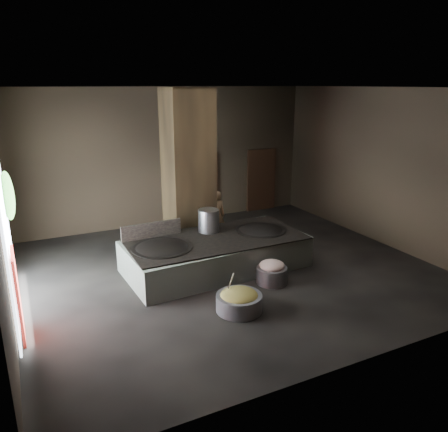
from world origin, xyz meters
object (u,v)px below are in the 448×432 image
meat_basin (272,275)px  wok_left (162,251)px  hearth_platform (216,254)px  wok_right (261,233)px  veg_basin (239,303)px  stock_pot (209,221)px  cook (216,215)px

meat_basin → wok_left: bearing=149.8°
hearth_platform → wok_right: wok_right is taller
veg_basin → wok_left: bearing=113.8°
wok_left → veg_basin: (0.95, -2.16, -0.57)m
stock_pot → veg_basin: size_ratio=0.61×
stock_pot → cook: size_ratio=0.39×
stock_pot → veg_basin: stock_pot is taller
wok_left → cook: size_ratio=0.93×
stock_pot → meat_basin: (0.78, -1.93, -0.93)m
wok_left → cook: (2.37, 2.00, 0.02)m
wok_right → hearth_platform: bearing=-177.9°
hearth_platform → wok_left: (-1.45, -0.05, 0.35)m
wok_right → stock_pot: bearing=159.0°
wok_right → meat_basin: bearing=-110.1°
hearth_platform → stock_pot: (0.05, 0.55, 0.73)m
hearth_platform → veg_basin: bearing=-105.6°
hearth_platform → wok_left: wok_left is taller
hearth_platform → wok_right: bearing=-0.8°
cook → veg_basin: cook is taller
hearth_platform → wok_right: size_ratio=3.41×
wok_left → stock_pot: stock_pot is taller
wok_right → stock_pot: (-1.30, 0.50, 0.38)m
wok_right → veg_basin: size_ratio=1.37×
stock_pot → cook: 1.69m
wok_right → veg_basin: wok_right is taller
hearth_platform → stock_pot: stock_pot is taller
meat_basin → veg_basin: bearing=-147.8°
wok_right → wok_left: bearing=-178.0°
wok_left → stock_pot: 1.66m
cook → wok_right: bearing=112.7°
wok_right → cook: size_ratio=0.87×
veg_basin → wok_right: bearing=50.7°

